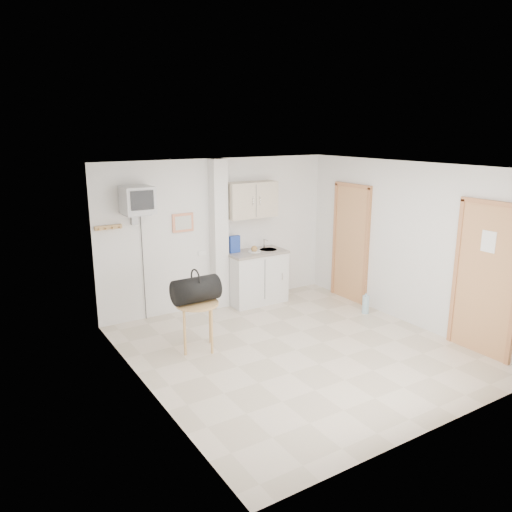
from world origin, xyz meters
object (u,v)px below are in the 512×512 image
crt_television (137,201)px  water_bottle (366,304)px  round_table (197,309)px  duffel_bag (196,290)px

crt_television → water_bottle: bearing=-24.3°
crt_television → water_bottle: (3.27, -1.48, -1.78)m
round_table → water_bottle: (2.95, -0.21, -0.43)m
crt_television → duffel_bag: (0.33, -1.22, -1.08)m
duffel_bag → water_bottle: duffel_bag is taller
crt_television → duffel_bag: 1.67m
crt_television → water_bottle: 4.01m
crt_television → water_bottle: crt_television is taller
duffel_bag → round_table: bearing=-97.7°
round_table → duffel_bag: duffel_bag is taller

